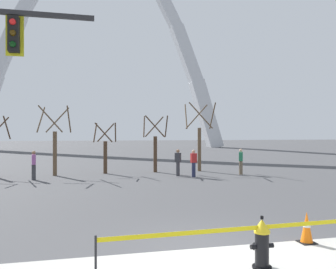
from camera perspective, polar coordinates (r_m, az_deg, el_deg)
The scene contains 13 objects.
ground_plane at distance 7.82m, azimuth 7.49°, elevation -18.75°, with size 240.00×240.00×0.00m, color #474749.
fire_hydrant at distance 7.08m, azimuth 15.06°, elevation -16.83°, with size 0.46×0.48×0.99m.
caution_tape_barrier at distance 6.95m, azimuth 13.92°, elevation -15.96°, with size 5.83×0.24×0.86m.
traffic_cone_by_hydrant at distance 8.93m, azimuth 21.71°, elevation -13.96°, with size 0.36×0.36×0.73m.
monument_arch at distance 62.24m, azimuth -10.70°, elevation 12.95°, with size 43.53×2.44×37.14m.
tree_left_mid at distance 22.04m, azimuth -18.00°, elevation -1.61°, with size 1.93×1.94×4.18m.
tree_center_left at distance 22.46m, azimuth -10.21°, elevation -2.66°, with size 1.50×1.51×3.22m.
tree_center_right at distance 22.91m, azimuth -2.11°, elevation -2.07°, with size 1.72×1.73×3.70m.
tree_right_mid at distance 23.67m, azimuth 5.13°, elevation -1.04°, with size 2.11×2.12×4.59m.
pedestrian_walking_left at distance 22.09m, azimuth 11.82°, elevation -4.30°, with size 0.35×0.39×1.59m.
pedestrian_standing_center at distance 20.45m, azimuth -21.08°, elevation -4.67°, with size 0.26×0.37×1.59m.
pedestrian_walking_right at distance 20.44m, azimuth 4.22°, elevation -4.66°, with size 0.37×0.26×1.59m.
pedestrian_near_trees at distance 20.89m, azimuth 1.63°, elevation -4.55°, with size 0.37×0.39×1.59m.
Camera 1 is at (-2.61, -6.92, 2.53)m, focal length 37.32 mm.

